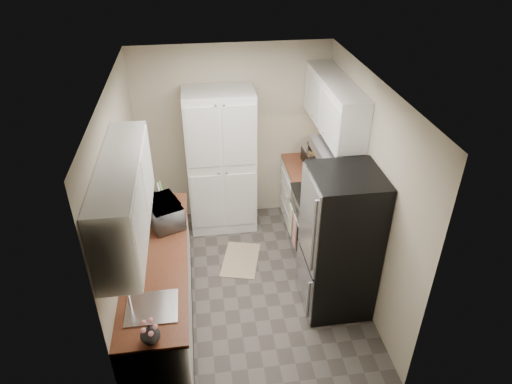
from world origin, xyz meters
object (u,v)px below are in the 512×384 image
at_px(refrigerator, 340,243).
at_px(microwave, 164,213).
at_px(pantry_cabinet, 221,162).
at_px(toaster_oven, 316,157).
at_px(wine_bottle, 154,201).
at_px(electric_range, 321,227).

bearing_deg(refrigerator, microwave, 163.78).
height_order(pantry_cabinet, refrigerator, pantry_cabinet).
bearing_deg(toaster_oven, wine_bottle, -159.18).
relative_size(pantry_cabinet, toaster_oven, 4.90).
xyz_separation_m(electric_range, refrigerator, (-0.03, -0.80, 0.37)).
height_order(microwave, wine_bottle, wine_bottle).
height_order(electric_range, toaster_oven, toaster_oven).
relative_size(electric_range, toaster_oven, 2.77).
bearing_deg(electric_range, pantry_cabinet, 141.78).
distance_m(pantry_cabinet, refrigerator, 2.07).
xyz_separation_m(pantry_cabinet, refrigerator, (1.14, -1.73, -0.15)).
xyz_separation_m(electric_range, toaster_oven, (0.10, 0.83, 0.56)).
relative_size(pantry_cabinet, refrigerator, 1.18).
relative_size(microwave, toaster_oven, 1.20).
height_order(microwave, toaster_oven, microwave).
distance_m(pantry_cabinet, toaster_oven, 1.28).
relative_size(pantry_cabinet, microwave, 4.08).
distance_m(electric_range, microwave, 1.99).
xyz_separation_m(refrigerator, microwave, (-1.85, 0.54, 0.21)).
relative_size(refrigerator, toaster_oven, 4.16).
bearing_deg(toaster_oven, pantry_cabinet, 174.03).
relative_size(electric_range, microwave, 2.30).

